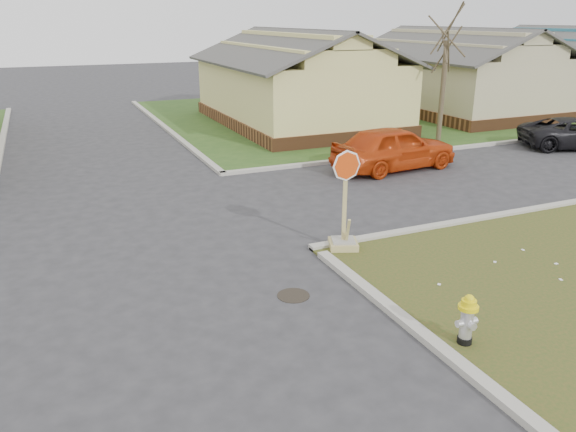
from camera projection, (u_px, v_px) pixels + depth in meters
name	position (u px, v px, depth m)	size (l,w,h in m)	color
ground	(177.00, 306.00, 10.63)	(120.00, 120.00, 0.00)	#2D2D2F
verge_far_right	(464.00, 106.00, 34.47)	(37.00, 19.00, 0.05)	#2A4C1B
curbs	(134.00, 223.00, 14.94)	(80.00, 40.00, 0.12)	#A9A598
manhole	(293.00, 295.00, 11.03)	(0.64, 0.64, 0.01)	black
side_house_yellow	(297.00, 80.00, 27.92)	(7.60, 11.60, 4.70)	brown
side_house_tan	(457.00, 73.00, 31.70)	(7.60, 11.60, 4.70)	brown
tree_mid_right	(442.00, 92.00, 24.00)	(0.22, 0.22, 4.20)	#423526
fire_hydrant	(467.00, 317.00, 9.19)	(0.33, 0.33, 0.89)	black
stop_sign	(344.00, 227.00, 13.04)	(0.67, 0.65, 2.35)	tan
red_sedan	(394.00, 148.00, 19.91)	(1.87, 4.65, 1.58)	#C0390D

